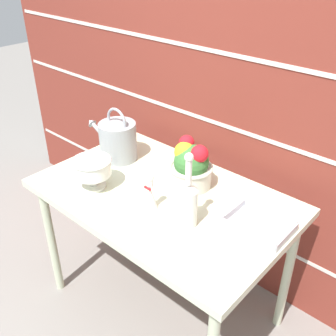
# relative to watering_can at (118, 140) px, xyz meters

# --- Properties ---
(ground_plane) EXTENTS (12.00, 12.00, 0.00)m
(ground_plane) POSITION_rel_watering_can_xyz_m (0.40, -0.09, -0.84)
(ground_plane) COLOR gray
(brick_wall) EXTENTS (3.60, 0.08, 2.20)m
(brick_wall) POSITION_rel_watering_can_xyz_m (0.40, 0.42, 0.26)
(brick_wall) COLOR maroon
(brick_wall) RESTS_ON ground_plane
(patio_table) EXTENTS (1.17, 0.74, 0.74)m
(patio_table) POSITION_rel_watering_can_xyz_m (0.40, -0.09, -0.18)
(patio_table) COLOR beige
(patio_table) RESTS_ON ground_plane
(watering_can) EXTENTS (0.34, 0.19, 0.28)m
(watering_can) POSITION_rel_watering_can_xyz_m (0.00, 0.00, 0.00)
(watering_can) COLOR #93999E
(watering_can) RESTS_ON patio_table
(crystal_pedestal_bowl) EXTENTS (0.18, 0.18, 0.15)m
(crystal_pedestal_bowl) POSITION_rel_watering_can_xyz_m (0.12, -0.26, -0.00)
(crystal_pedestal_bowl) COLOR silver
(crystal_pedestal_bowl) RESTS_ON patio_table
(flower_planter) EXTENTS (0.20, 0.20, 0.23)m
(flower_planter) POSITION_rel_watering_can_xyz_m (0.44, 0.05, 0.00)
(flower_planter) COLOR beige
(flower_planter) RESTS_ON patio_table
(glass_decanter) EXTENTS (0.08, 0.08, 0.33)m
(glass_decanter) POSITION_rel_watering_can_xyz_m (0.62, -0.18, 0.01)
(glass_decanter) COLOR silver
(glass_decanter) RESTS_ON patio_table
(figurine_vase) EXTENTS (0.06, 0.06, 0.17)m
(figurine_vase) POSITION_rel_watering_can_xyz_m (0.43, -0.21, -0.03)
(figurine_vase) COLOR white
(figurine_vase) RESTS_ON patio_table
(wire_tray) EXTENTS (0.25, 0.18, 0.04)m
(wire_tray) POSITION_rel_watering_can_xyz_m (0.85, -0.01, -0.09)
(wire_tray) COLOR #B7B7BC
(wire_tray) RESTS_ON patio_table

